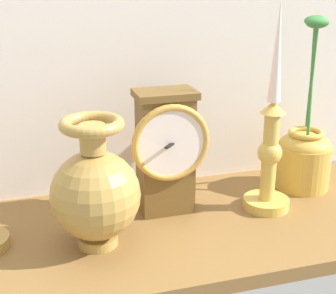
% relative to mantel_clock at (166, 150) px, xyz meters
% --- Properties ---
extents(ground_plane, '(1.00, 0.36, 0.02)m').
position_rel_mantel_clock_xyz_m(ground_plane, '(-0.08, -0.05, -0.13)').
color(ground_plane, brown).
extents(back_wall, '(1.20, 0.02, 0.65)m').
position_rel_mantel_clock_xyz_m(back_wall, '(-0.08, 0.14, 0.21)').
color(back_wall, white).
rests_on(back_wall, ground_plane).
extents(mantel_clock, '(0.13, 0.09, 0.22)m').
position_rel_mantel_clock_xyz_m(mantel_clock, '(0.00, 0.00, 0.00)').
color(mantel_clock, brown).
rests_on(mantel_clock, ground_plane).
extents(candlestick_tall_left, '(0.08, 0.08, 0.37)m').
position_rel_mantel_clock_xyz_m(candlestick_tall_left, '(0.18, -0.04, 0.00)').
color(candlestick_tall_left, gold).
rests_on(candlestick_tall_left, ground_plane).
extents(brass_vase_bulbous, '(0.14, 0.14, 0.21)m').
position_rel_mantel_clock_xyz_m(brass_vase_bulbous, '(-0.14, -0.08, -0.02)').
color(brass_vase_bulbous, '#B18C43').
rests_on(brass_vase_bulbous, ground_plane).
extents(brass_vase_jar, '(0.11, 0.11, 0.33)m').
position_rel_mantel_clock_xyz_m(brass_vase_jar, '(0.29, 0.02, -0.05)').
color(brass_vase_jar, gold).
rests_on(brass_vase_jar, ground_plane).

